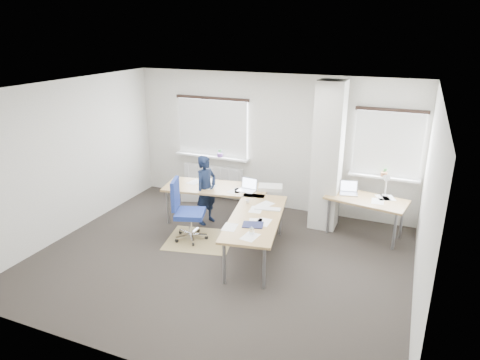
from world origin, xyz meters
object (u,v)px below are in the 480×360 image
at_px(desk_main, 238,202).
at_px(person, 206,190).
at_px(desk_side, 366,201).
at_px(task_chair, 188,223).

relative_size(desk_main, person, 2.06).
relative_size(desk_side, task_chair, 1.31).
xyz_separation_m(task_chair, person, (-0.01, 0.77, 0.36)).
height_order(desk_side, task_chair, desk_side).
distance_m(desk_main, person, 0.89).
xyz_separation_m(desk_main, desk_side, (2.12, 0.97, -0.01)).
relative_size(desk_main, task_chair, 2.47).
bearing_deg(task_chair, person, 72.74).
bearing_deg(desk_side, desk_main, -145.28).
relative_size(desk_main, desk_side, 1.88).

